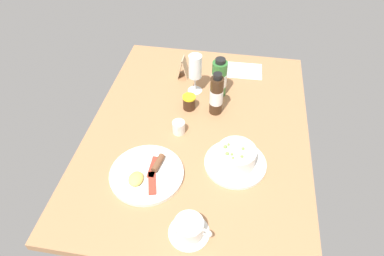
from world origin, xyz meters
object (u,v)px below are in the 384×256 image
at_px(wine_glass, 195,68).
at_px(breakfast_plate, 147,174).
at_px(porridge_bowl, 236,158).
at_px(creamer_jug, 179,127).
at_px(sauce_bottle_brown, 216,95).
at_px(menu_card, 183,67).
at_px(cutlery_setting, 243,70).
at_px(jam_jar, 189,102).
at_px(sauce_bottle_green, 219,78).
at_px(coffee_cup, 189,228).

relative_size(wine_glass, breakfast_plate, 0.70).
height_order(porridge_bowl, creamer_jug, porridge_bowl).
bearing_deg(sauce_bottle_brown, breakfast_plate, 152.05).
height_order(creamer_jug, menu_card, menu_card).
xyz_separation_m(cutlery_setting, wine_glass, (-0.18, 0.20, 0.11)).
relative_size(jam_jar, menu_card, 0.63).
xyz_separation_m(wine_glass, jam_jar, (-0.12, 0.01, -0.08)).
relative_size(sauce_bottle_green, menu_card, 1.79).
height_order(coffee_cup, menu_card, menu_card).
xyz_separation_m(porridge_bowl, cutlery_setting, (0.57, 0.00, -0.03)).
bearing_deg(cutlery_setting, breakfast_plate, 156.67).
bearing_deg(sauce_bottle_brown, sauce_bottle_green, 0.82).
distance_m(creamer_jug, breakfast_plate, 0.23).
relative_size(cutlery_setting, jam_jar, 2.74).
bearing_deg(cutlery_setting, jam_jar, 145.90).
height_order(creamer_jug, sauce_bottle_green, sauce_bottle_green).
relative_size(coffee_cup, breakfast_plate, 0.53).
height_order(creamer_jug, breakfast_plate, creamer_jug).
relative_size(cutlery_setting, breakfast_plate, 0.68).
bearing_deg(creamer_jug, jam_jar, -6.07).
bearing_deg(coffee_cup, sauce_bottle_brown, -1.39).
xyz_separation_m(cutlery_setting, coffee_cup, (-0.85, 0.11, 0.03)).
bearing_deg(jam_jar, cutlery_setting, -34.10).
distance_m(wine_glass, jam_jar, 0.14).
bearing_deg(jam_jar, breakfast_plate, 167.19).
xyz_separation_m(creamer_jug, wine_glass, (0.26, -0.02, 0.09)).
relative_size(porridge_bowl, cutlery_setting, 1.27).
height_order(cutlery_setting, sauce_bottle_brown, sauce_bottle_brown).
relative_size(creamer_jug, menu_card, 0.59).
relative_size(coffee_cup, sauce_bottle_brown, 0.71).
bearing_deg(porridge_bowl, creamer_jug, 61.24).
bearing_deg(coffee_cup, sauce_bottle_green, -1.00).
relative_size(sauce_bottle_green, sauce_bottle_brown, 0.93).
xyz_separation_m(breakfast_plate, menu_card, (0.58, -0.02, 0.04)).
height_order(sauce_bottle_green, sauce_bottle_brown, sauce_bottle_brown).
height_order(porridge_bowl, menu_card, menu_card).
distance_m(sauce_bottle_green, breakfast_plate, 0.52).
distance_m(jam_jar, sauce_bottle_green, 0.16).
distance_m(coffee_cup, sauce_bottle_brown, 0.55).
bearing_deg(jam_jar, porridge_bowl, -141.93).
bearing_deg(menu_card, coffee_cup, -168.12).
bearing_deg(wine_glass, cutlery_setting, -47.21).
bearing_deg(cutlery_setting, coffee_cup, 172.70).
xyz_separation_m(cutlery_setting, creamer_jug, (-0.45, 0.22, 0.02)).
bearing_deg(sauce_bottle_brown, menu_card, 38.85).
bearing_deg(sauce_bottle_green, breakfast_plate, 158.38).
bearing_deg(sauce_bottle_brown, creamer_jug, 138.62).
bearing_deg(creamer_jug, coffee_cup, -164.63).
bearing_deg(porridge_bowl, sauce_bottle_brown, 20.81).
bearing_deg(sauce_bottle_green, menu_card, 60.60).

